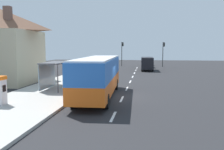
{
  "coord_description": "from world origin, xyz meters",
  "views": [
    {
      "loc": [
        2.14,
        -20.04,
        4.01
      ],
      "look_at": [
        -1.0,
        2.43,
        1.5
      ],
      "focal_mm": 39.99,
      "sensor_mm": 36.0,
      "label": 1
    }
  ],
  "objects_px": {
    "recycling_bin_red": "(77,84)",
    "sedan_far": "(148,64)",
    "sedan_near": "(147,62)",
    "white_van": "(147,63)",
    "recycling_bin_yellow": "(79,83)",
    "traffic_light_far_side": "(122,50)",
    "bus": "(98,75)",
    "bus_shelter": "(53,68)",
    "traffic_light_near_side": "(163,50)",
    "ticket_machine": "(0,90)"
  },
  "relations": [
    {
      "from": "recycling_bin_red",
      "to": "sedan_far",
      "type": "bearing_deg",
      "value": 77.04
    },
    {
      "from": "sedan_near",
      "to": "recycling_bin_red",
      "type": "distance_m",
      "value": 35.39
    },
    {
      "from": "white_van",
      "to": "recycling_bin_yellow",
      "type": "distance_m",
      "value": 21.92
    },
    {
      "from": "recycling_bin_red",
      "to": "traffic_light_far_side",
      "type": "xyz_separation_m",
      "value": [
        1.1,
        31.25,
        2.78
      ]
    },
    {
      "from": "sedan_near",
      "to": "recycling_bin_red",
      "type": "xyz_separation_m",
      "value": [
        -6.5,
        -34.79,
        -0.14
      ]
    },
    {
      "from": "bus",
      "to": "bus_shelter",
      "type": "relative_size",
      "value": 2.77
    },
    {
      "from": "traffic_light_near_side",
      "to": "sedan_near",
      "type": "bearing_deg",
      "value": 126.43
    },
    {
      "from": "sedan_near",
      "to": "ticket_machine",
      "type": "height_order",
      "value": "ticket_machine"
    },
    {
      "from": "sedan_far",
      "to": "ticket_machine",
      "type": "distance_m",
      "value": 36.44
    },
    {
      "from": "ticket_machine",
      "to": "recycling_bin_red",
      "type": "distance_m",
      "value": 7.64
    },
    {
      "from": "sedan_far",
      "to": "traffic_light_near_side",
      "type": "relative_size",
      "value": 0.88
    },
    {
      "from": "sedan_near",
      "to": "recycling_bin_red",
      "type": "height_order",
      "value": "sedan_near"
    },
    {
      "from": "sedan_far",
      "to": "traffic_light_near_side",
      "type": "height_order",
      "value": "traffic_light_near_side"
    },
    {
      "from": "recycling_bin_red",
      "to": "bus_shelter",
      "type": "bearing_deg",
      "value": -173.57
    },
    {
      "from": "white_van",
      "to": "sedan_near",
      "type": "height_order",
      "value": "white_van"
    },
    {
      "from": "recycling_bin_yellow",
      "to": "traffic_light_far_side",
      "type": "xyz_separation_m",
      "value": [
        1.1,
        30.55,
        2.78
      ]
    },
    {
      "from": "bus",
      "to": "recycling_bin_yellow",
      "type": "xyz_separation_m",
      "value": [
        -2.49,
        3.29,
        -1.19
      ]
    },
    {
      "from": "traffic_light_near_side",
      "to": "bus_shelter",
      "type": "height_order",
      "value": "traffic_light_near_side"
    },
    {
      "from": "sedan_far",
      "to": "bus_shelter",
      "type": "bearing_deg",
      "value": -107.01
    },
    {
      "from": "recycling_bin_yellow",
      "to": "traffic_light_far_side",
      "type": "height_order",
      "value": "traffic_light_far_side"
    },
    {
      "from": "sedan_near",
      "to": "traffic_light_near_side",
      "type": "distance_m",
      "value": 5.98
    },
    {
      "from": "sedan_near",
      "to": "traffic_light_near_side",
      "type": "bearing_deg",
      "value": -53.57
    },
    {
      "from": "white_van",
      "to": "sedan_far",
      "type": "bearing_deg",
      "value": 89.16
    },
    {
      "from": "sedan_far",
      "to": "traffic_light_far_side",
      "type": "height_order",
      "value": "traffic_light_far_side"
    },
    {
      "from": "bus",
      "to": "sedan_far",
      "type": "relative_size",
      "value": 2.47
    },
    {
      "from": "traffic_light_near_side",
      "to": "traffic_light_far_side",
      "type": "relative_size",
      "value": 0.99
    },
    {
      "from": "bus_shelter",
      "to": "sedan_near",
      "type": "bearing_deg",
      "value": 76.03
    },
    {
      "from": "sedan_near",
      "to": "bus",
      "type": "bearing_deg",
      "value": -96.13
    },
    {
      "from": "bus",
      "to": "recycling_bin_red",
      "type": "height_order",
      "value": "bus"
    },
    {
      "from": "bus_shelter",
      "to": "bus",
      "type": "bearing_deg",
      "value": -26.44
    },
    {
      "from": "white_van",
      "to": "ticket_machine",
      "type": "bearing_deg",
      "value": -108.87
    },
    {
      "from": "ticket_machine",
      "to": "recycling_bin_red",
      "type": "xyz_separation_m",
      "value": [
        3.34,
        6.85,
        -0.52
      ]
    },
    {
      "from": "sedan_far",
      "to": "traffic_light_near_side",
      "type": "distance_m",
      "value": 4.69
    },
    {
      "from": "white_van",
      "to": "traffic_light_near_side",
      "type": "distance_m",
      "value": 9.62
    },
    {
      "from": "recycling_bin_red",
      "to": "ticket_machine",
      "type": "bearing_deg",
      "value": -116.01
    },
    {
      "from": "ticket_machine",
      "to": "bus_shelter",
      "type": "height_order",
      "value": "bus_shelter"
    },
    {
      "from": "bus",
      "to": "recycling_bin_yellow",
      "type": "relative_size",
      "value": 11.68
    },
    {
      "from": "sedan_near",
      "to": "bus_shelter",
      "type": "relative_size",
      "value": 1.1
    },
    {
      "from": "bus",
      "to": "traffic_light_near_side",
      "type": "xyz_separation_m",
      "value": [
        7.21,
        33.04,
        1.55
      ]
    },
    {
      "from": "white_van",
      "to": "traffic_light_near_side",
      "type": "xyz_separation_m",
      "value": [
        3.3,
        8.8,
        2.05
      ]
    },
    {
      "from": "bus",
      "to": "traffic_light_far_side",
      "type": "bearing_deg",
      "value": 92.35
    },
    {
      "from": "recycling_bin_yellow",
      "to": "bus_shelter",
      "type": "xyz_separation_m",
      "value": [
        -2.21,
        -0.95,
        1.44
      ]
    },
    {
      "from": "recycling_bin_red",
      "to": "traffic_light_far_side",
      "type": "bearing_deg",
      "value": 87.99
    },
    {
      "from": "bus_shelter",
      "to": "traffic_light_far_side",
      "type": "bearing_deg",
      "value": 84.0
    },
    {
      "from": "ticket_machine",
      "to": "traffic_light_near_side",
      "type": "relative_size",
      "value": 0.38
    },
    {
      "from": "traffic_light_near_side",
      "to": "white_van",
      "type": "bearing_deg",
      "value": -110.54
    },
    {
      "from": "bus",
      "to": "sedan_far",
      "type": "distance_m",
      "value": 31.09
    },
    {
      "from": "ticket_machine",
      "to": "traffic_light_far_side",
      "type": "bearing_deg",
      "value": 83.35
    },
    {
      "from": "sedan_near",
      "to": "recycling_bin_yellow",
      "type": "xyz_separation_m",
      "value": [
        -6.5,
        -34.09,
        -0.14
      ]
    },
    {
      "from": "bus",
      "to": "sedan_near",
      "type": "height_order",
      "value": "bus"
    }
  ]
}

